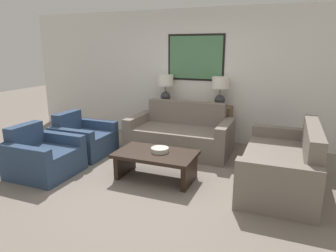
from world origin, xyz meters
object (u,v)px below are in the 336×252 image
Objects in this scene: table_lamp_left at (165,85)px; armchair_near_camera at (43,158)px; decorative_bowl at (160,150)px; console_table at (191,123)px; coffee_table at (156,159)px; couch_by_back_wall at (180,135)px; couch_by_side at (282,165)px; armchair_near_back_wall at (83,140)px; table_lamp_right at (220,88)px.

armchair_near_camera is at bearing -112.34° from table_lamp_left.
table_lamp_left is at bearing 109.97° from decorative_bowl.
console_table is 1.98m from coffee_table.
couch_by_back_wall is 1.30m from coffee_table.
coffee_table is 1.74m from armchair_near_camera.
table_lamp_left is 0.31× the size of couch_by_side.
console_table is 1.38× the size of coffee_table.
armchair_near_back_wall and armchair_near_camera have the same top height.
couch_by_back_wall is (0.00, -0.68, -0.08)m from console_table.
table_lamp_left is (-0.57, 0.00, 0.75)m from console_table.
table_lamp_left reaches higher than coffee_table.
armchair_near_camera reaches higher than coffee_table.
couch_by_side is (1.82, -0.85, 0.00)m from couch_by_back_wall.
decorative_bowl is (-0.45, -1.93, -0.70)m from table_lamp_right.
armchair_near_back_wall is at bearing 179.32° from couch_by_side.
table_lamp_right is at bearing 0.00° from table_lamp_left.
couch_by_back_wall is at bearing -90.00° from console_table.
couch_by_back_wall reaches higher than coffee_table.
armchair_near_back_wall reaches higher than coffee_table.
table_lamp_right reaches higher than couch_by_side.
console_table is at bearing 139.95° from couch_by_side.
decorative_bowl is at bearing -86.22° from console_table.
console_table is 2.79× the size of table_lamp_left.
table_lamp_left is at bearing 108.35° from coffee_table.
table_lamp_left is at bearing 130.17° from couch_by_back_wall.
armchair_near_back_wall is (-1.59, -1.49, -0.12)m from console_table.
couch_by_side is (2.39, -1.53, -0.84)m from table_lamp_left.
couch_by_side is at bearing 14.47° from coffee_table.
table_lamp_right is at bearing 76.97° from decorative_bowl.
couch_by_side reaches higher than armchair_near_back_wall.
armchair_near_back_wall is (-1.59, -0.81, -0.04)m from couch_by_back_wall.
table_lamp_right reaches higher than couch_by_back_wall.
coffee_table is 0.15m from decorative_bowl.
table_lamp_left reaches higher than decorative_bowl.
decorative_bowl is 0.29× the size of armchair_near_camera.
table_lamp_right reaches higher than console_table.
table_lamp_right is (1.15, 0.00, 0.00)m from table_lamp_left.
decorative_bowl is at bearing -84.18° from couch_by_back_wall.
table_lamp_right is at bearing 34.56° from armchair_near_back_wall.
console_table is 0.86× the size of couch_by_back_wall.
console_table is 0.86× the size of couch_by_side.
console_table is at bearing 43.17° from armchair_near_back_wall.
armchair_near_camera is (0.00, -0.98, 0.00)m from armchair_near_back_wall.
table_lamp_left and table_lamp_right have the same top height.
armchair_near_camera is at bearing -122.77° from console_table.
couch_by_side is 2.10× the size of armchair_near_back_wall.
table_lamp_left reaches higher than couch_by_side.
console_table reaches higher than coffee_table.
couch_by_side reaches higher than armchair_near_camera.
couch_by_side is 3.41m from armchair_near_back_wall.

